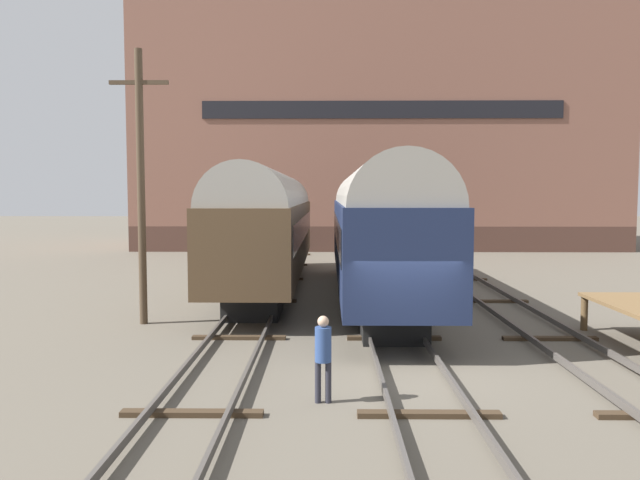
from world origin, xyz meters
The scene contains 9 objects.
ground_plane centered at (0.00, 0.00, 0.00)m, with size 200.00×200.00×0.00m, color #60594C.
track_left centered at (-4.31, 0.00, 0.14)m, with size 2.60×60.00×0.26m.
track_middle centered at (0.00, 0.00, 0.14)m, with size 2.60×60.00×0.26m.
track_right centered at (4.31, 0.00, 0.14)m, with size 2.60×60.00×0.26m.
train_car_navy centered at (0.00, 9.32, 2.92)m, with size 3.04×18.31×5.14m.
train_car_brown centered at (-4.31, 12.28, 2.85)m, with size 2.93×18.21×5.01m.
person_worker centered at (-1.92, -2.24, 1.02)m, with size 0.32×0.32×1.70m.
utility_pole centered at (-7.58, 5.07, 4.37)m, with size 1.80×0.24×8.42m.
warehouse_building centered at (1.87, 35.65, 8.92)m, with size 35.33×12.88×17.85m.
Camera 1 is at (-1.83, -14.04, 4.03)m, focal length 35.00 mm.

